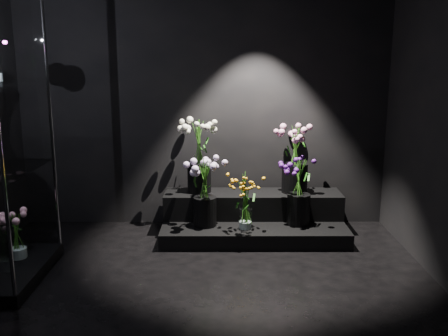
{
  "coord_description": "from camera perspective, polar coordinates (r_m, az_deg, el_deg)",
  "views": [
    {
      "loc": [
        0.21,
        -3.43,
        1.84
      ],
      "look_at": [
        0.22,
        1.2,
        0.81
      ],
      "focal_mm": 40.0,
      "sensor_mm": 36.0,
      "label": 1
    }
  ],
  "objects": [
    {
      "name": "display_riser",
      "position": [
        5.33,
        3.35,
        -5.68
      ],
      "size": [
        1.89,
        0.84,
        0.42
      ],
      "color": "black",
      "rests_on": "floor"
    },
    {
      "name": "wall_front",
      "position": [
        1.51,
        -8.05,
        -4.51
      ],
      "size": [
        4.0,
        0.0,
        4.0
      ],
      "primitive_type": "plane",
      "rotation": [
        -1.57,
        0.0,
        0.0
      ],
      "color": "black",
      "rests_on": "floor"
    },
    {
      "name": "bouquet_purple",
      "position": [
        5.12,
        8.57,
        -2.26
      ],
      "size": [
        0.42,
        0.42,
        0.68
      ],
      "rotation": [
        0.0,
        0.0,
        0.27
      ],
      "color": "black",
      "rests_on": "display_riser"
    },
    {
      "name": "bouquet_cream_roses",
      "position": [
        5.29,
        -2.88,
        1.88
      ],
      "size": [
        0.38,
        0.38,
        0.78
      ],
      "rotation": [
        0.0,
        0.0,
        0.06
      ],
      "color": "black",
      "rests_on": "display_riser"
    },
    {
      "name": "wall_back",
      "position": [
        5.45,
        -2.33,
        7.92
      ],
      "size": [
        4.0,
        0.0,
        4.0
      ],
      "primitive_type": "plane",
      "rotation": [
        1.57,
        0.0,
        0.0
      ],
      "color": "black",
      "rests_on": "floor"
    },
    {
      "name": "bouquet_orange_bells",
      "position": [
        4.96,
        2.47,
        -3.74
      ],
      "size": [
        0.35,
        0.35,
        0.57
      ],
      "rotation": [
        0.0,
        0.0,
        0.29
      ],
      "color": "white",
      "rests_on": "display_riser"
    },
    {
      "name": "bouquet_case_base_pink",
      "position": [
        4.74,
        -22.62,
        -6.9
      ],
      "size": [
        0.39,
        0.39,
        0.43
      ],
      "rotation": [
        0.0,
        0.0,
        0.27
      ],
      "color": "white",
      "rests_on": "display_case"
    },
    {
      "name": "bouquet_pink_roses",
      "position": [
        5.34,
        8.15,
        1.4
      ],
      "size": [
        0.46,
        0.46,
        0.72
      ],
      "rotation": [
        0.0,
        0.0,
        0.26
      ],
      "color": "black",
      "rests_on": "display_riser"
    },
    {
      "name": "bouquet_lilac",
      "position": [
        5.01,
        -2.22,
        -2.1
      ],
      "size": [
        0.44,
        0.44,
        0.71
      ],
      "rotation": [
        0.0,
        0.0,
        -0.2
      ],
      "color": "black",
      "rests_on": "display_riser"
    },
    {
      "name": "floor",
      "position": [
        3.9,
        -3.29,
        -15.64
      ],
      "size": [
        4.0,
        4.0,
        0.0
      ],
      "primitive_type": "plane",
      "color": "black",
      "rests_on": "ground"
    }
  ]
}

